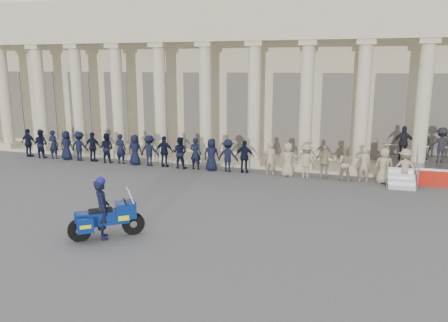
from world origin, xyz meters
The scene contains 6 objects.
ground centered at (0.00, 0.00, 0.00)m, with size 90.00×90.00×0.00m, color #4E4E51.
building centered at (0.00, 14.74, 4.52)m, with size 40.00×12.50×9.00m.
officer_rank centered at (-1.45, 6.53, 0.80)m, with size 20.97×0.61×1.61m.
reviewing_stand centered at (9.66, 8.00, 1.25)m, with size 3.88×3.81×2.38m.
motorcycle centered at (-0.61, -2.65, 0.63)m, with size 1.91×1.65×1.46m.
rider centered at (-0.71, -2.72, 0.95)m, with size 0.76×0.80×1.92m.
Camera 1 is at (6.54, -13.47, 5.11)m, focal length 35.00 mm.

